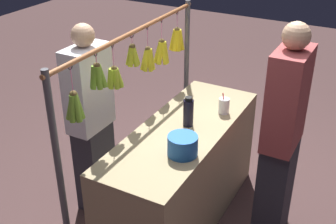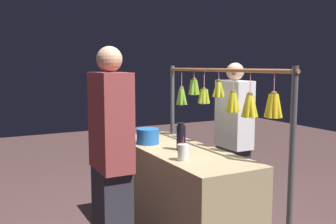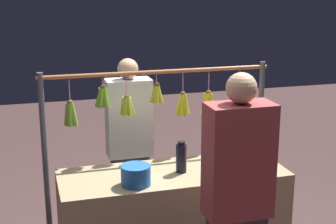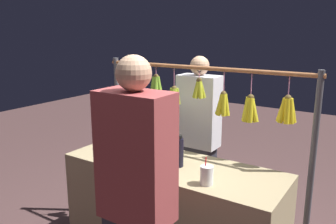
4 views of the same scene
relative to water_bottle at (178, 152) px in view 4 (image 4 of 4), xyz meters
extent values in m
cube|color=tan|center=(0.06, -0.01, -0.53)|extent=(1.64, 0.59, 0.84)
cylinder|color=#4C4C51|center=(-0.82, -0.42, -0.18)|extent=(0.04, 0.04, 1.54)
cylinder|color=#4C4C51|center=(0.94, -0.42, -0.18)|extent=(0.04, 0.04, 1.54)
cylinder|color=#9E6038|center=(0.06, -0.42, 0.55)|extent=(1.82, 0.03, 0.03)
torus|color=black|center=(-0.63, -0.42, 0.54)|extent=(0.04, 0.01, 0.04)
cylinder|color=pink|center=(-0.63, -0.42, 0.46)|extent=(0.01, 0.01, 0.15)
sphere|color=brown|center=(-0.63, -0.42, 0.39)|extent=(0.05, 0.05, 0.05)
cylinder|color=yellow|center=(-0.59, -0.42, 0.30)|extent=(0.08, 0.04, 0.18)
cylinder|color=yellow|center=(-0.60, -0.40, 0.30)|extent=(0.06, 0.06, 0.18)
cylinder|color=yellow|center=(-0.63, -0.39, 0.30)|extent=(0.05, 0.07, 0.18)
cylinder|color=yellow|center=(-0.66, -0.41, 0.30)|extent=(0.06, 0.05, 0.18)
cylinder|color=yellow|center=(-0.66, -0.44, 0.30)|extent=(0.07, 0.05, 0.18)
cylinder|color=yellow|center=(-0.63, -0.45, 0.30)|extent=(0.05, 0.07, 0.18)
cylinder|color=yellow|center=(-0.60, -0.44, 0.30)|extent=(0.07, 0.07, 0.18)
torus|color=black|center=(-0.36, -0.42, 0.54)|extent=(0.04, 0.01, 0.04)
cylinder|color=pink|center=(-0.36, -0.42, 0.45)|extent=(0.01, 0.01, 0.17)
sphere|color=brown|center=(-0.36, -0.42, 0.36)|extent=(0.05, 0.05, 0.05)
cylinder|color=gold|center=(-0.33, -0.42, 0.27)|extent=(0.07, 0.04, 0.18)
cylinder|color=gold|center=(-0.35, -0.39, 0.27)|extent=(0.06, 0.08, 0.19)
cylinder|color=gold|center=(-0.37, -0.39, 0.27)|extent=(0.05, 0.06, 0.18)
cylinder|color=gold|center=(-0.39, -0.42, 0.27)|extent=(0.09, 0.04, 0.18)
cylinder|color=gold|center=(-0.37, -0.45, 0.27)|extent=(0.06, 0.08, 0.19)
cylinder|color=gold|center=(-0.34, -0.45, 0.27)|extent=(0.06, 0.08, 0.19)
torus|color=black|center=(-0.14, -0.42, 0.54)|extent=(0.04, 0.02, 0.04)
cylinder|color=pink|center=(-0.14, -0.42, 0.45)|extent=(0.01, 0.01, 0.17)
sphere|color=brown|center=(-0.14, -0.42, 0.37)|extent=(0.05, 0.05, 0.05)
cylinder|color=gold|center=(-0.12, -0.42, 0.28)|extent=(0.08, 0.04, 0.17)
cylinder|color=gold|center=(-0.13, -0.40, 0.28)|extent=(0.05, 0.06, 0.17)
cylinder|color=gold|center=(-0.16, -0.40, 0.28)|extent=(0.05, 0.05, 0.17)
cylinder|color=gold|center=(-0.17, -0.42, 0.28)|extent=(0.06, 0.04, 0.17)
cylinder|color=gold|center=(-0.16, -0.44, 0.28)|extent=(0.05, 0.06, 0.17)
cylinder|color=gold|center=(-0.13, -0.44, 0.28)|extent=(0.06, 0.07, 0.17)
torus|color=black|center=(0.07, -0.42, 0.54)|extent=(0.04, 0.01, 0.04)
cylinder|color=pink|center=(0.07, -0.42, 0.49)|extent=(0.01, 0.01, 0.08)
sphere|color=brown|center=(0.07, -0.42, 0.45)|extent=(0.05, 0.05, 0.05)
cylinder|color=gold|center=(0.09, -0.42, 0.38)|extent=(0.07, 0.04, 0.15)
cylinder|color=gold|center=(0.08, -0.40, 0.38)|extent=(0.05, 0.07, 0.15)
cylinder|color=gold|center=(0.05, -0.41, 0.38)|extent=(0.06, 0.06, 0.15)
cylinder|color=gold|center=(0.05, -0.43, 0.38)|extent=(0.07, 0.06, 0.15)
cylinder|color=gold|center=(0.08, -0.44, 0.38)|extent=(0.05, 0.06, 0.15)
torus|color=black|center=(0.30, -0.42, 0.54)|extent=(0.04, 0.02, 0.04)
cylinder|color=pink|center=(0.30, -0.42, 0.45)|extent=(0.01, 0.01, 0.17)
sphere|color=brown|center=(0.30, -0.42, 0.37)|extent=(0.04, 0.04, 0.04)
cylinder|color=#98B027|center=(0.33, -0.42, 0.30)|extent=(0.06, 0.04, 0.14)
cylinder|color=#98B027|center=(0.32, -0.40, 0.30)|extent=(0.05, 0.06, 0.14)
cylinder|color=#98B027|center=(0.30, -0.39, 0.30)|extent=(0.04, 0.07, 0.14)
cylinder|color=#98B027|center=(0.28, -0.40, 0.30)|extent=(0.07, 0.05, 0.14)
cylinder|color=#98B027|center=(0.28, -0.43, 0.30)|extent=(0.05, 0.04, 0.14)
cylinder|color=#98B027|center=(0.30, -0.45, 0.30)|extent=(0.04, 0.06, 0.14)
cylinder|color=#98B027|center=(0.32, -0.45, 0.30)|extent=(0.04, 0.05, 0.14)
torus|color=black|center=(0.49, -0.42, 0.54)|extent=(0.04, 0.01, 0.04)
cylinder|color=pink|center=(0.49, -0.42, 0.49)|extent=(0.01, 0.01, 0.08)
sphere|color=brown|center=(0.49, -0.42, 0.45)|extent=(0.05, 0.05, 0.05)
cylinder|color=#72A32B|center=(0.51, -0.42, 0.38)|extent=(0.08, 0.04, 0.15)
cylinder|color=#72A32B|center=(0.50, -0.40, 0.38)|extent=(0.05, 0.05, 0.15)
cylinder|color=#72A32B|center=(0.47, -0.40, 0.38)|extent=(0.06, 0.07, 0.16)
cylinder|color=#72A32B|center=(0.46, -0.42, 0.38)|extent=(0.06, 0.04, 0.15)
cylinder|color=#72A32B|center=(0.47, -0.44, 0.38)|extent=(0.05, 0.06, 0.16)
cylinder|color=#72A32B|center=(0.50, -0.44, 0.38)|extent=(0.05, 0.05, 0.15)
torus|color=black|center=(0.73, -0.42, 0.54)|extent=(0.04, 0.01, 0.04)
cylinder|color=pink|center=(0.73, -0.42, 0.45)|extent=(0.01, 0.01, 0.18)
sphere|color=brown|center=(0.73, -0.42, 0.36)|extent=(0.05, 0.05, 0.05)
cylinder|color=#6EA22C|center=(0.76, -0.42, 0.27)|extent=(0.06, 0.04, 0.18)
cylinder|color=#6EA22C|center=(0.74, -0.40, 0.27)|extent=(0.05, 0.07, 0.18)
cylinder|color=#6EA22C|center=(0.71, -0.41, 0.27)|extent=(0.07, 0.06, 0.18)
cylinder|color=#6EA22C|center=(0.71, -0.43, 0.27)|extent=(0.07, 0.06, 0.18)
cylinder|color=#6EA22C|center=(0.74, -0.44, 0.27)|extent=(0.06, 0.08, 0.18)
cylinder|color=black|center=(0.00, 0.00, -0.01)|extent=(0.08, 0.08, 0.21)
cylinder|color=black|center=(0.00, 0.00, 0.11)|extent=(0.05, 0.05, 0.02)
cylinder|color=blue|center=(0.37, 0.14, -0.04)|extent=(0.20, 0.20, 0.14)
cylinder|color=silver|center=(-0.31, 0.16, -0.05)|extent=(0.08, 0.08, 0.12)
cylinder|color=red|center=(-0.30, 0.16, -0.02)|extent=(0.01, 0.03, 0.17)
cube|color=#2D2D38|center=(0.23, -0.72, -0.58)|extent=(0.30, 0.20, 0.75)
cube|color=silver|center=(0.23, -0.72, 0.12)|extent=(0.37, 0.20, 0.65)
sphere|color=tan|center=(0.23, -0.72, 0.54)|extent=(0.17, 0.17, 0.17)
cube|color=#993F3F|center=(-0.15, 0.66, 0.20)|extent=(0.40, 0.22, 0.70)
sphere|color=tan|center=(-0.15, 0.66, 0.64)|extent=(0.18, 0.18, 0.18)
camera|label=1|loc=(2.53, 1.20, 1.49)|focal=46.50mm
camera|label=2|loc=(-2.71, 1.54, 0.59)|focal=40.53mm
camera|label=3|loc=(1.04, 3.25, 1.24)|focal=53.80mm
camera|label=4|loc=(-1.24, 2.01, 0.85)|focal=37.44mm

